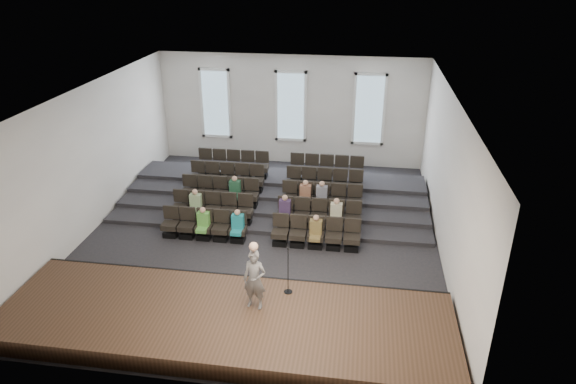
# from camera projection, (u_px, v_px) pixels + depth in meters

# --- Properties ---
(ground) EXTENTS (14.00, 14.00, 0.00)m
(ground) POSITION_uv_depth(u_px,v_px,m) (262.00, 234.00, 18.02)
(ground) COLOR black
(ground) RESTS_ON ground
(ceiling) EXTENTS (12.00, 14.00, 0.02)m
(ceiling) POSITION_uv_depth(u_px,v_px,m) (259.00, 93.00, 15.91)
(ceiling) COLOR white
(ceiling) RESTS_ON ground
(wall_back) EXTENTS (12.00, 0.04, 5.00)m
(wall_back) POSITION_uv_depth(u_px,v_px,m) (291.00, 110.00, 23.27)
(wall_back) COLOR white
(wall_back) RESTS_ON ground
(wall_front) EXTENTS (12.00, 0.04, 5.00)m
(wall_front) POSITION_uv_depth(u_px,v_px,m) (195.00, 294.00, 10.66)
(wall_front) COLOR white
(wall_front) RESTS_ON ground
(wall_left) EXTENTS (0.04, 14.00, 5.00)m
(wall_left) POSITION_uv_depth(u_px,v_px,m) (91.00, 158.00, 17.77)
(wall_left) COLOR white
(wall_left) RESTS_ON ground
(wall_right) EXTENTS (0.04, 14.00, 5.00)m
(wall_right) POSITION_uv_depth(u_px,v_px,m) (448.00, 179.00, 16.16)
(wall_right) COLOR white
(wall_right) RESTS_ON ground
(stage) EXTENTS (11.80, 3.60, 0.50)m
(stage) POSITION_uv_depth(u_px,v_px,m) (225.00, 321.00, 13.33)
(stage) COLOR #442C1D
(stage) RESTS_ON ground
(stage_lip) EXTENTS (11.80, 0.06, 0.52)m
(stage_lip) POSITION_uv_depth(u_px,v_px,m) (240.00, 282.00, 14.92)
(stage_lip) COLOR black
(stage_lip) RESTS_ON ground
(risers) EXTENTS (11.80, 4.80, 0.60)m
(risers) POSITION_uv_depth(u_px,v_px,m) (277.00, 192.00, 20.78)
(risers) COLOR black
(risers) RESTS_ON ground
(seating_rows) EXTENTS (6.80, 4.70, 1.67)m
(seating_rows) POSITION_uv_depth(u_px,v_px,m) (270.00, 198.00, 19.11)
(seating_rows) COLOR black
(seating_rows) RESTS_ON ground
(windows) EXTENTS (8.44, 0.10, 3.24)m
(windows) POSITION_uv_depth(u_px,v_px,m) (291.00, 107.00, 23.12)
(windows) COLOR white
(windows) RESTS_ON wall_back
(audience) EXTENTS (5.45, 2.64, 1.10)m
(audience) POSITION_uv_depth(u_px,v_px,m) (270.00, 208.00, 18.04)
(audience) COLOR #5AA441
(audience) RESTS_ON seating_rows
(speaker) EXTENTS (0.66, 0.48, 1.67)m
(speaker) POSITION_uv_depth(u_px,v_px,m) (255.00, 280.00, 13.16)
(speaker) COLOR #635F5E
(speaker) RESTS_ON stage
(mic_stand) EXTENTS (0.24, 0.24, 1.42)m
(mic_stand) POSITION_uv_depth(u_px,v_px,m) (288.00, 279.00, 13.90)
(mic_stand) COLOR black
(mic_stand) RESTS_ON stage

